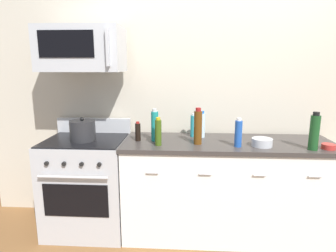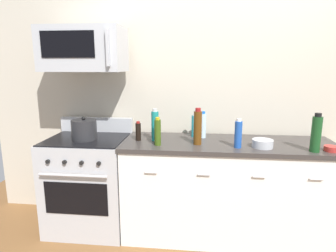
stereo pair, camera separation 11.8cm
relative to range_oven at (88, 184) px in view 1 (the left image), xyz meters
name	(u,v)px [view 1 (the left image)]	position (x,y,z in m)	size (l,w,h in m)	color
ground_plane	(224,232)	(1.34, 0.00, -0.47)	(6.02, 6.02, 0.00)	brown
back_wall	(224,91)	(1.34, 0.41, 0.88)	(5.02, 0.10, 2.70)	beige
counter_unit	(226,188)	(1.34, 0.00, -0.01)	(1.93, 0.66, 0.92)	white
range_oven	(88,184)	(0.00, 0.00, 0.00)	(0.76, 0.69, 1.07)	#B7BABF
microwave	(82,49)	(0.00, 0.04, 1.28)	(0.74, 0.44, 0.40)	#B7BABF
bottle_dish_soap	(194,126)	(1.03, 0.17, 0.56)	(0.06, 0.06, 0.23)	teal
bottle_wine_green	(314,132)	(2.01, -0.22, 0.60)	(0.08, 0.08, 0.32)	#19471E
bottle_sparkling_teal	(155,126)	(0.67, -0.02, 0.59)	(0.07, 0.07, 0.30)	#197F7A
bottle_water_clear	(202,125)	(1.10, 0.15, 0.57)	(0.07, 0.07, 0.26)	silver
bottle_soy_sauce_dark	(138,132)	(0.51, -0.03, 0.54)	(0.05, 0.05, 0.18)	black
bottle_soda_blue	(238,133)	(1.40, -0.17, 0.57)	(0.06, 0.06, 0.25)	#1E4CA5
bottle_olive_oil	(158,132)	(0.71, -0.17, 0.57)	(0.06, 0.06, 0.25)	#385114
bottle_wine_amber	(198,127)	(1.06, -0.10, 0.61)	(0.07, 0.07, 0.33)	#59330F
bowl_red_small	(329,146)	(2.15, -0.20, 0.47)	(0.11, 0.11, 0.04)	#B72D28
bowl_steel_prep	(262,142)	(1.61, -0.14, 0.49)	(0.18, 0.18, 0.07)	#B2B5BA
stockpot	(83,131)	(0.00, -0.05, 0.55)	(0.23, 0.23, 0.22)	#262628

